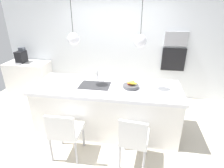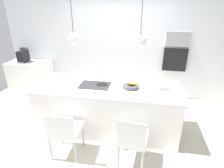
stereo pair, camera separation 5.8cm
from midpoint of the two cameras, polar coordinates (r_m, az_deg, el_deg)
name	(u,v)px [view 1 (the left image)]	position (r m, az deg, el deg)	size (l,w,h in m)	color
floor	(107,128)	(3.84, -1.96, -13.41)	(6.60, 6.60, 0.00)	beige
back_wall	(118,47)	(4.80, 1.58, 11.52)	(6.00, 0.10, 2.60)	white
kitchen_island	(107,108)	(3.58, -2.06, -7.44)	(2.68, 0.98, 0.93)	white
sink_basin	(95,86)	(3.41, -5.83, -0.49)	(0.56, 0.40, 0.02)	#2D2D30
faucet	(97,74)	(3.54, -5.08, 3.09)	(0.02, 0.17, 0.22)	silver
fruit_bowl	(131,85)	(3.29, 5.41, -0.42)	(0.29, 0.29, 0.15)	#4C4C51
side_counter	(30,78)	(5.56, -24.44, 1.77)	(1.10, 0.60, 0.87)	white
coffee_machine	(21,56)	(5.46, -26.58, 7.65)	(0.20, 0.35, 0.38)	black
microwave	(176,39)	(4.71, 18.91, 13.08)	(0.54, 0.08, 0.34)	#9E9EA3
oven	(173,59)	(4.82, 18.13, 7.26)	(0.56, 0.08, 0.56)	black
chair_near	(65,131)	(3.05, -14.93, -13.86)	(0.47, 0.46, 0.86)	white
chair_middle	(134,138)	(2.83, 6.20, -16.22)	(0.46, 0.51, 0.90)	silver
pendant_light_left	(73,39)	(3.26, -12.36, 13.57)	(0.20, 0.20, 0.80)	silver
pendant_light_right	(140,41)	(3.05, 8.20, 13.17)	(0.20, 0.20, 0.80)	silver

